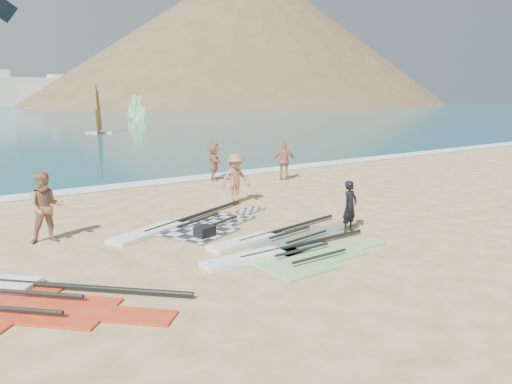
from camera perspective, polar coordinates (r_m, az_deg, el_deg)
ground at (r=12.97m, az=12.61°, el=-6.89°), size 300.00×300.00×0.00m
surf_line at (r=22.86m, az=-10.66°, el=1.09°), size 300.00×1.20×0.04m
headland_main at (r=167.33m, az=-0.66°, el=10.01°), size 143.00×143.00×45.00m
headland_minor at (r=196.67m, az=6.25°, el=10.15°), size 70.00×70.00×28.00m
rig_grey at (r=15.09m, az=-7.92°, el=-3.93°), size 5.93×3.70×0.20m
rig_green at (r=12.33m, az=3.60°, el=-7.36°), size 5.10×2.00×0.20m
rig_orange at (r=13.76m, az=2.56°, el=-5.35°), size 5.01×2.33×0.19m
rig_red at (r=11.14m, az=-25.59°, el=-10.59°), size 4.73×5.17×0.20m
gear_bag_near at (r=14.00m, az=-5.89°, el=-4.59°), size 0.61×0.50×0.34m
person_wetsuit at (r=14.66m, az=10.69°, el=-1.64°), size 0.61×0.46×1.51m
beachgoer_left at (r=14.48m, az=-22.88°, el=-1.65°), size 1.06×0.89×1.93m
beachgoer_mid at (r=17.97m, az=-2.35°, el=1.49°), size 1.22×0.73×1.84m
beachgoer_back at (r=23.01m, az=3.27°, el=3.56°), size 1.09×0.97×1.77m
beachgoer_right at (r=23.02m, az=-4.83°, el=3.51°), size 1.19×1.67×1.73m
windsurfer_centre at (r=51.42m, az=-17.55°, el=7.88°), size 2.59×2.78×4.63m
windsurfer_right at (r=74.44m, az=-13.50°, el=8.91°), size 2.35×2.21×4.00m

